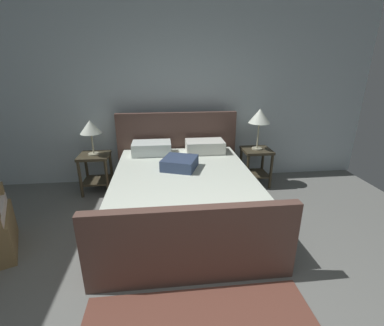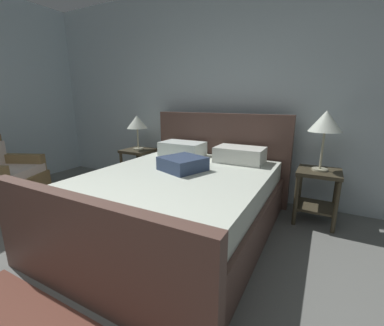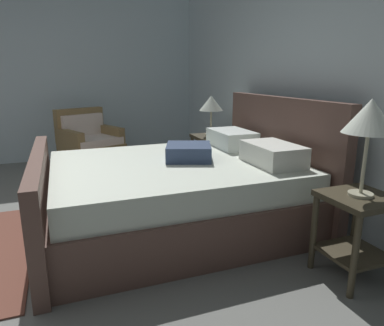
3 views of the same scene
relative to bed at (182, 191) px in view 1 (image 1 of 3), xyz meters
The scene contains 6 objects.
wall_back 1.71m from the bed, 89.79° to the left, with size 6.43×0.12×2.87m, color silver.
bed is the anchor object (origin of this frame).
nightstand_right 1.52m from the bed, 34.29° to the left, with size 0.44×0.44×0.60m.
table_lamp_right 1.70m from the bed, 34.29° to the left, with size 0.33×0.33×0.64m.
nightstand_left 1.53m from the bed, 145.35° to the left, with size 0.44×0.44×0.60m.
table_lamp_left 1.66m from the bed, 145.35° to the left, with size 0.31×0.31×0.51m.
Camera 1 is at (-0.23, -1.08, 1.87)m, focal length 25.35 mm.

